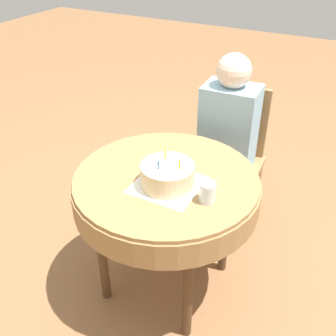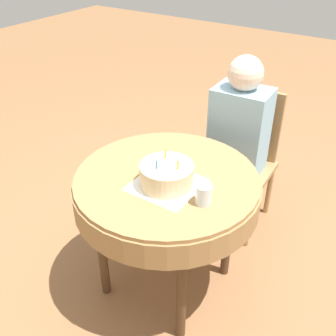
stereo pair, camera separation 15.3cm
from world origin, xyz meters
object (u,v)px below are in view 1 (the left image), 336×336
Objects in this scene: person at (228,129)px; birthday_cake at (168,175)px; chair at (230,152)px; drinking_glass at (207,192)px.

person is 0.78m from birthday_cake.
chair is at bearing 89.14° from birthday_cake.
drinking_glass is at bearing -79.86° from chair.
birthday_cake is 2.68× the size of drinking_glass.
person reaches higher than drinking_glass.
drinking_glass is (0.20, -0.80, 0.10)m from person.
person is at bearing -90.00° from chair.
chair is 0.77× the size of person.
chair reaches higher than drinking_glass.
birthday_cake is (-0.02, -0.78, 0.11)m from person.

